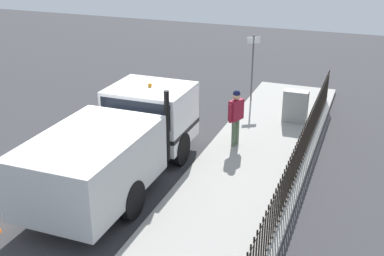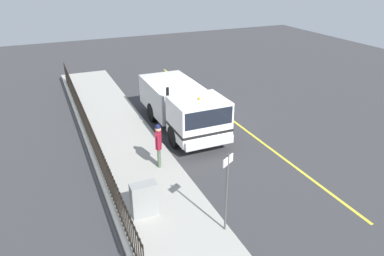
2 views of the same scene
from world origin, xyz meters
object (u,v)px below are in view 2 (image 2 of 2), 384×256
(traffic_cone, at_px, (188,97))
(worker_standing, at_px, (158,141))
(utility_cabinet, at_px, (144,199))
(street_sign, at_px, (227,185))
(work_truck, at_px, (183,105))

(traffic_cone, bearing_deg, worker_standing, 58.32)
(utility_cabinet, bearing_deg, worker_standing, -117.71)
(utility_cabinet, height_order, traffic_cone, utility_cabinet)
(traffic_cone, height_order, street_sign, street_sign)
(work_truck, bearing_deg, utility_cabinet, 57.10)
(traffic_cone, xyz_separation_m, street_sign, (3.32, 10.61, 1.39))
(work_truck, relative_size, traffic_cone, 9.37)
(work_truck, distance_m, traffic_cone, 3.86)
(work_truck, bearing_deg, traffic_cone, -116.48)
(work_truck, xyz_separation_m, utility_cabinet, (3.63, 5.62, -0.56))
(worker_standing, height_order, utility_cabinet, worker_standing)
(traffic_cone, distance_m, street_sign, 11.21)
(traffic_cone, bearing_deg, work_truck, 63.56)
(worker_standing, relative_size, utility_cabinet, 1.60)
(utility_cabinet, relative_size, traffic_cone, 1.64)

